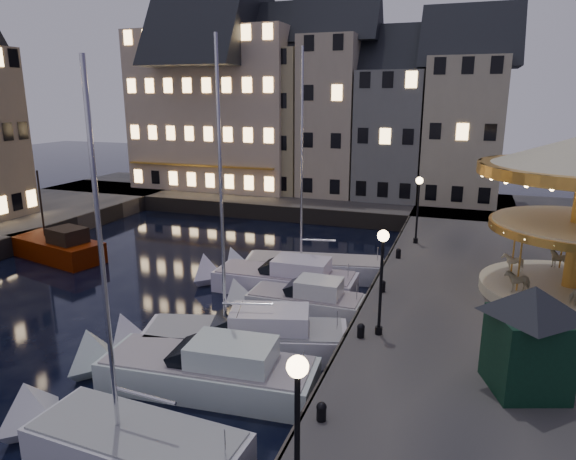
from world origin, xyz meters
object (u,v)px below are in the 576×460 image
at_px(streetlamp_c, 418,200).
at_px(motorboat_d, 297,303).
at_px(streetlamp_a, 297,423).
at_px(streetlamp_b, 382,268).
at_px(bollard_d, 398,253).
at_px(bollard_b, 361,330).
at_px(motorboat_e, 278,280).
at_px(ticket_kiosk, 531,321).
at_px(motorboat_a, 121,444).
at_px(bollard_a, 321,411).
at_px(motorboat_f, 305,268).
at_px(red_fishing_boat, 57,248).
at_px(motorboat_c, 236,338).
at_px(bollard_c, 382,286).
at_px(motorboat_b, 198,371).

distance_m(streetlamp_c, motorboat_d, 11.56).
relative_size(streetlamp_a, streetlamp_b, 1.00).
height_order(streetlamp_c, bollard_d, streetlamp_c).
distance_m(bollard_b, motorboat_e, 8.80).
height_order(streetlamp_a, ticket_kiosk, streetlamp_a).
relative_size(motorboat_a, motorboat_e, 1.44).
bearing_deg(bollard_a, streetlamp_a, -81.47).
relative_size(streetlamp_c, motorboat_f, 0.35).
height_order(motorboat_f, red_fishing_boat, motorboat_f).
relative_size(motorboat_c, motorboat_f, 1.03).
height_order(streetlamp_b, motorboat_a, motorboat_a).
bearing_deg(streetlamp_b, streetlamp_a, -90.00).
height_order(bollard_b, red_fishing_boat, red_fishing_boat).
bearing_deg(ticket_kiosk, motorboat_a, -152.92).
bearing_deg(motorboat_a, bollard_c, 66.46).
relative_size(bollard_a, red_fishing_boat, 0.08).
relative_size(streetlamp_b, ticket_kiosk, 1.06).
xyz_separation_m(streetlamp_c, motorboat_a, (-6.02, -21.44, -3.48)).
bearing_deg(motorboat_b, bollard_d, 69.26).
distance_m(streetlamp_b, motorboat_c, 6.61).
distance_m(bollard_d, ticket_kiosk, 13.68).
height_order(streetlamp_c, red_fishing_boat, red_fishing_boat).
distance_m(bollard_d, motorboat_b, 14.78).
distance_m(streetlamp_c, motorboat_a, 22.54).
distance_m(motorboat_f, red_fishing_boat, 16.31).
relative_size(streetlamp_c, motorboat_b, 0.47).
relative_size(motorboat_f, ticket_kiosk, 3.06).
relative_size(streetlamp_b, bollard_b, 7.32).
xyz_separation_m(motorboat_e, red_fishing_boat, (-15.52, 0.60, 0.05)).
xyz_separation_m(streetlamp_a, motorboat_f, (-5.77, 18.71, -3.49)).
bearing_deg(streetlamp_b, motorboat_a, -127.16).
distance_m(bollard_c, ticket_kiosk, 9.04).
bearing_deg(bollard_b, motorboat_a, -126.06).
xyz_separation_m(bollard_a, motorboat_e, (-5.83, 12.03, -0.96)).
distance_m(streetlamp_c, motorboat_f, 8.27).
bearing_deg(motorboat_b, streetlamp_b, 33.08).
xyz_separation_m(bollard_d, motorboat_e, (-5.83, -3.97, -0.96)).
distance_m(streetlamp_b, bollard_c, 5.14).
bearing_deg(bollard_d, streetlamp_c, 80.27).
relative_size(streetlamp_a, bollard_b, 7.32).
distance_m(motorboat_d, motorboat_e, 3.30).
distance_m(motorboat_d, ticket_kiosk, 11.41).
bearing_deg(bollard_a, motorboat_a, -160.28).
bearing_deg(red_fishing_boat, bollard_d, 8.98).
bearing_deg(streetlamp_a, bollard_d, 91.72).
bearing_deg(streetlamp_a, motorboat_b, 133.16).
distance_m(bollard_d, motorboat_d, 7.72).
bearing_deg(motorboat_d, bollard_c, 16.14).
distance_m(streetlamp_a, motorboat_e, 17.59).
height_order(bollard_b, motorboat_d, motorboat_d).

